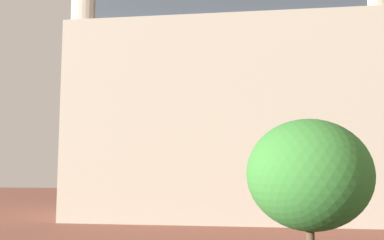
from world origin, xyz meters
The scene contains 2 objects.
landmark_building centered at (0.23, 33.13, 9.91)m, with size 25.45×10.94×32.89m.
tree_curb_far centered at (3.88, 14.05, 3.99)m, with size 4.50×4.50×6.02m.
Camera 1 is at (1.54, -1.33, 4.38)m, focal length 38.19 mm.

